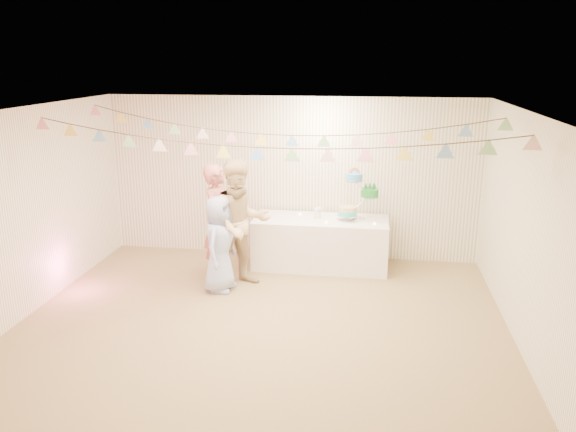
# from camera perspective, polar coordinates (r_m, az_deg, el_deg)

# --- Properties ---
(floor) EXTENTS (6.00, 6.00, 0.00)m
(floor) POSITION_cam_1_polar(r_m,az_deg,el_deg) (7.16, -2.57, -10.59)
(floor) COLOR olive
(floor) RESTS_ON ground
(ceiling) EXTENTS (6.00, 6.00, 0.00)m
(ceiling) POSITION_cam_1_polar(r_m,az_deg,el_deg) (6.43, -2.86, 10.62)
(ceiling) COLOR white
(ceiling) RESTS_ON ground
(back_wall) EXTENTS (6.00, 6.00, 0.00)m
(back_wall) POSITION_cam_1_polar(r_m,az_deg,el_deg) (9.07, 0.33, 3.87)
(back_wall) COLOR white
(back_wall) RESTS_ON ground
(front_wall) EXTENTS (6.00, 6.00, 0.00)m
(front_wall) POSITION_cam_1_polar(r_m,az_deg,el_deg) (4.41, -9.04, -9.68)
(front_wall) COLOR white
(front_wall) RESTS_ON ground
(left_wall) EXTENTS (5.00, 5.00, 0.00)m
(left_wall) POSITION_cam_1_polar(r_m,az_deg,el_deg) (7.82, -24.83, 0.41)
(left_wall) COLOR white
(left_wall) RESTS_ON ground
(right_wall) EXTENTS (5.00, 5.00, 0.00)m
(right_wall) POSITION_cam_1_polar(r_m,az_deg,el_deg) (6.79, 23.00, -1.56)
(right_wall) COLOR white
(right_wall) RESTS_ON ground
(table) EXTENTS (2.07, 0.83, 0.78)m
(table) POSITION_cam_1_polar(r_m,az_deg,el_deg) (8.78, 3.32, -2.73)
(table) COLOR white
(table) RESTS_ON floor
(cake_stand) EXTENTS (0.67, 0.40, 0.75)m
(cake_stand) POSITION_cam_1_polar(r_m,az_deg,el_deg) (8.60, 7.08, 1.89)
(cake_stand) COLOR silver
(cake_stand) RESTS_ON table
(cake_bottom) EXTENTS (0.31, 0.31, 0.15)m
(cake_bottom) POSITION_cam_1_polar(r_m,az_deg,el_deg) (8.62, 6.01, -0.04)
(cake_bottom) COLOR #2BCDBE
(cake_bottom) RESTS_ON cake_stand
(cake_middle) EXTENTS (0.27, 0.27, 0.22)m
(cake_middle) POSITION_cam_1_polar(r_m,az_deg,el_deg) (8.69, 8.28, 1.85)
(cake_middle) COLOR #1B7D2A
(cake_middle) RESTS_ON cake_stand
(cake_top_tier) EXTENTS (0.25, 0.25, 0.19)m
(cake_top_tier) POSITION_cam_1_polar(r_m,az_deg,el_deg) (8.51, 6.73, 3.49)
(cake_top_tier) COLOR #4296D2
(cake_top_tier) RESTS_ON cake_stand
(platter) EXTENTS (0.37, 0.37, 0.02)m
(platter) POSITION_cam_1_polar(r_m,az_deg,el_deg) (8.70, -0.81, -0.33)
(platter) COLOR white
(platter) RESTS_ON table
(posy) EXTENTS (0.15, 0.15, 0.17)m
(posy) POSITION_cam_1_polar(r_m,az_deg,el_deg) (8.70, 3.04, 0.18)
(posy) COLOR white
(posy) RESTS_ON table
(person_adult_a) EXTENTS (0.50, 0.68, 1.71)m
(person_adult_a) POSITION_cam_1_polar(r_m,az_deg,el_deg) (8.32, -7.07, -0.54)
(person_adult_a) COLOR #C16B64
(person_adult_a) RESTS_ON floor
(person_adult_b) EXTENTS (1.12, 1.06, 1.83)m
(person_adult_b) POSITION_cam_1_polar(r_m,az_deg,el_deg) (7.92, -4.84, -0.83)
(person_adult_b) COLOR tan
(person_adult_b) RESTS_ON floor
(person_child) EXTENTS (0.52, 0.72, 1.37)m
(person_child) POSITION_cam_1_polar(r_m,az_deg,el_deg) (7.85, -6.99, -2.84)
(person_child) COLOR #9DADDE
(person_child) RESTS_ON floor
(bunting_back) EXTENTS (5.60, 1.10, 0.40)m
(bunting_back) POSITION_cam_1_polar(r_m,az_deg,el_deg) (7.54, -1.18, 9.50)
(bunting_back) COLOR pink
(bunting_back) RESTS_ON ceiling
(bunting_front) EXTENTS (5.60, 0.90, 0.36)m
(bunting_front) POSITION_cam_1_polar(r_m,az_deg,el_deg) (6.27, -3.18, 7.91)
(bunting_front) COLOR #72A5E5
(bunting_front) RESTS_ON ceiling
(tealight_0) EXTENTS (0.04, 0.04, 0.03)m
(tealight_0) POSITION_cam_1_polar(r_m,az_deg,el_deg) (8.62, -2.03, -0.26)
(tealight_0) COLOR #FFD88C
(tealight_0) RESTS_ON table
(tealight_1) EXTENTS (0.04, 0.04, 0.03)m
(tealight_1) POSITION_cam_1_polar(r_m,az_deg,el_deg) (8.87, 1.22, 0.21)
(tealight_1) COLOR #FFD88C
(tealight_1) RESTS_ON table
(tealight_2) EXTENTS (0.04, 0.04, 0.03)m
(tealight_2) POSITION_cam_1_polar(r_m,az_deg,el_deg) (8.45, 3.90, -0.64)
(tealight_2) COLOR #FFD88C
(tealight_2) RESTS_ON table
(tealight_3) EXTENTS (0.04, 0.04, 0.03)m
(tealight_3) POSITION_cam_1_polar(r_m,az_deg,el_deg) (8.85, 5.75, 0.10)
(tealight_3) COLOR #FFD88C
(tealight_3) RESTS_ON table
(tealight_4) EXTENTS (0.04, 0.04, 0.03)m
(tealight_4) POSITION_cam_1_polar(r_m,az_deg,el_deg) (8.46, 8.79, -0.76)
(tealight_4) COLOR #FFD88C
(tealight_4) RESTS_ON table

